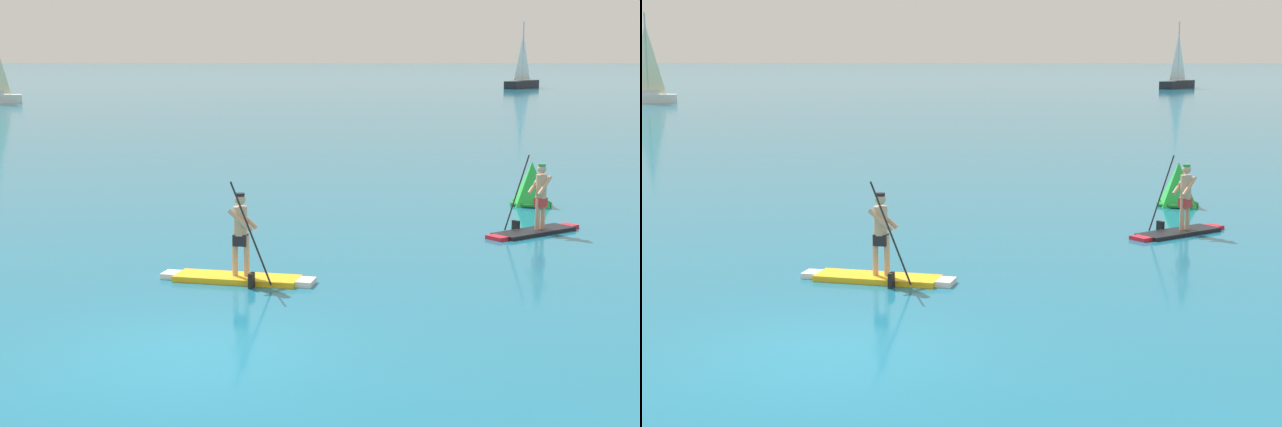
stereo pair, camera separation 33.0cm
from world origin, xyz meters
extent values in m
plane|color=#196B8C|center=(0.00, 0.00, 0.00)|extent=(440.00, 440.00, 0.00)
cube|color=yellow|center=(0.25, 4.46, 0.05)|extent=(2.51, 1.23, 0.11)
cube|color=white|center=(1.57, 4.17, 0.05)|extent=(0.40, 0.56, 0.11)
cube|color=white|center=(-1.07, 4.76, 0.05)|extent=(0.39, 0.49, 0.11)
cylinder|color=tan|center=(0.44, 4.42, 0.50)|extent=(0.11, 0.11, 0.79)
cylinder|color=tan|center=(0.21, 4.47, 0.50)|extent=(0.11, 0.11, 0.79)
cube|color=black|center=(0.32, 4.45, 0.81)|extent=(0.30, 0.27, 0.22)
cylinder|color=tan|center=(0.32, 4.45, 1.18)|extent=(0.26, 0.26, 0.56)
sphere|color=tan|center=(0.32, 4.45, 1.59)|extent=(0.21, 0.21, 0.21)
cylinder|color=black|center=(0.32, 4.45, 1.69)|extent=(0.18, 0.18, 0.06)
cylinder|color=tan|center=(0.40, 4.58, 1.21)|extent=(0.51, 0.20, 0.45)
cylinder|color=tan|center=(0.34, 4.29, 1.21)|extent=(0.51, 0.20, 0.45)
cylinder|color=black|center=(0.56, 3.92, 1.03)|extent=(0.78, 0.21, 1.93)
cube|color=black|center=(0.56, 3.92, 0.13)|extent=(0.12, 0.21, 0.32)
cube|color=black|center=(6.94, 9.30, 0.04)|extent=(2.23, 1.91, 0.09)
cube|color=red|center=(5.92, 8.54, 0.04)|extent=(0.52, 0.56, 0.09)
cube|color=red|center=(7.96, 10.06, 0.04)|extent=(0.47, 0.50, 0.09)
cylinder|color=tan|center=(7.02, 9.36, 0.46)|extent=(0.11, 0.11, 0.75)
cylinder|color=tan|center=(7.17, 9.47, 0.46)|extent=(0.11, 0.11, 0.75)
cube|color=red|center=(7.10, 9.42, 0.75)|extent=(0.34, 0.33, 0.22)
cylinder|color=tan|center=(7.10, 9.42, 1.13)|extent=(0.26, 0.26, 0.58)
sphere|color=tan|center=(7.10, 9.42, 1.55)|extent=(0.21, 0.21, 0.21)
cylinder|color=#338C4C|center=(7.10, 9.42, 1.65)|extent=(0.18, 0.18, 0.06)
cylinder|color=tan|center=(7.15, 9.26, 1.17)|extent=(0.42, 0.36, 0.48)
cylinder|color=tan|center=(6.96, 9.51, 1.17)|extent=(0.42, 0.36, 0.48)
cylinder|color=black|center=(6.55, 9.56, 0.96)|extent=(0.66, 0.52, 1.78)
cube|color=black|center=(6.55, 9.56, 0.11)|extent=(0.18, 0.21, 0.32)
pyramid|color=green|center=(7.72, 13.51, 0.62)|extent=(1.35, 1.35, 1.24)
torus|color=#167226|center=(7.72, 13.51, 0.06)|extent=(1.17, 1.17, 0.12)
cube|color=white|center=(-23.65, 60.98, 0.33)|extent=(4.21, 2.26, 0.67)
cylinder|color=#B2B2B7|center=(-23.65, 60.98, 3.75)|extent=(0.12, 0.12, 6.17)
pyramid|color=beige|center=(-23.65, 60.98, 3.40)|extent=(1.75, 0.79, 5.27)
cube|color=silver|center=(-23.65, 60.98, 0.87)|extent=(1.62, 1.11, 0.40)
cube|color=black|center=(21.87, 87.95, 0.38)|extent=(4.49, 5.88, 0.77)
cylinder|color=#B2B2B7|center=(21.87, 87.95, 3.75)|extent=(0.12, 0.12, 5.97)
pyramid|color=white|center=(21.87, 87.95, 3.19)|extent=(1.65, 2.28, 4.65)
camera|label=1|loc=(2.01, -13.83, 4.50)|focal=54.95mm
camera|label=2|loc=(2.34, -13.82, 4.50)|focal=54.95mm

